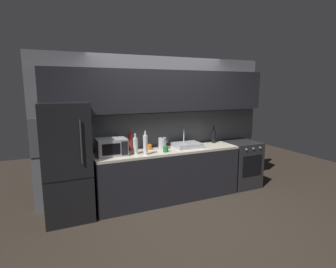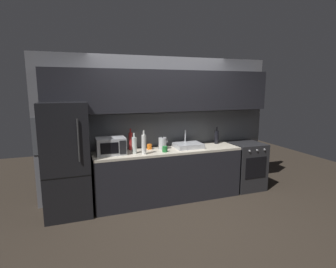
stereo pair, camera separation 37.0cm
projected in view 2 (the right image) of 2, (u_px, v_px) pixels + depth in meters
ground_plane at (189, 222)px, 3.96m from camera, size 10.00×10.00×0.00m
back_wall at (163, 111)px, 4.80m from camera, size 4.29×0.44×2.50m
counter_run at (168, 175)px, 4.71m from camera, size 2.55×0.60×0.90m
refrigerator at (66, 160)px, 4.09m from camera, size 0.68×0.69×1.75m
oven_range at (246, 166)px, 5.25m from camera, size 0.60×0.62×0.90m
microwave at (111, 146)px, 4.31m from camera, size 0.46×0.35×0.27m
sink_basin at (188, 145)px, 4.79m from camera, size 0.48×0.38×0.30m
kettle at (162, 143)px, 4.66m from camera, size 0.17×0.14×0.23m
wine_bottle_white at (144, 144)px, 4.29m from camera, size 0.07×0.07×0.39m
wine_bottle_red at (131, 141)px, 4.60m from camera, size 0.07×0.07×0.37m
wine_bottle_dark at (217, 137)px, 5.11m from camera, size 0.08×0.08×0.32m
wine_bottle_clear at (134, 145)px, 4.35m from camera, size 0.08×0.08×0.34m
mug_orange at (149, 147)px, 4.67m from camera, size 0.09×0.09×0.09m
mug_green at (165, 149)px, 4.46m from camera, size 0.09×0.09×0.10m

